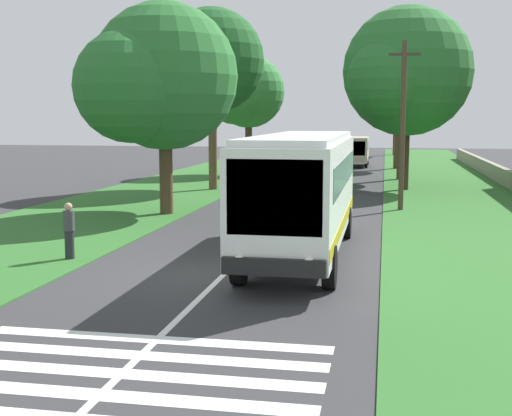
{
  "coord_description": "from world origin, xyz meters",
  "views": [
    {
      "loc": [
        -17.54,
        -4.23,
        4.25
      ],
      "look_at": [
        2.09,
        -0.54,
        1.6
      ],
      "focal_mm": 48.13,
      "sensor_mm": 36.0,
      "label": 1
    }
  ],
  "objects_px": {
    "trailing_car_0": "(275,183)",
    "trailing_car_2": "(305,166)",
    "coach_bus": "(303,187)",
    "trailing_car_1": "(295,172)",
    "roadside_tree_left_1": "(245,94)",
    "roadside_tree_right_1": "(402,62)",
    "trailing_minibus_0": "(356,149)",
    "utility_pole": "(403,123)",
    "pedestrian": "(69,230)",
    "roadside_tree_right_0": "(396,85)",
    "roadside_tree_left_2": "(211,64)",
    "roadside_tree_right_3": "(404,74)",
    "roadside_tree_left_3": "(160,82)",
    "roadside_tree_right_2": "(396,78)"
  },
  "relations": [
    {
      "from": "roadside_tree_left_1",
      "to": "roadside_tree_left_3",
      "type": "xyz_separation_m",
      "value": [
        -21.24,
        -0.57,
        -0.17
      ]
    },
    {
      "from": "utility_pole",
      "to": "trailing_car_2",
      "type": "bearing_deg",
      "value": 19.6
    },
    {
      "from": "trailing_car_0",
      "to": "utility_pole",
      "type": "height_order",
      "value": "utility_pole"
    },
    {
      "from": "roadside_tree_left_3",
      "to": "utility_pole",
      "type": "bearing_deg",
      "value": -73.32
    },
    {
      "from": "roadside_tree_left_2",
      "to": "pedestrian",
      "type": "distance_m",
      "value": 21.46
    },
    {
      "from": "coach_bus",
      "to": "trailing_minibus_0",
      "type": "xyz_separation_m",
      "value": [
        39.74,
        0.06,
        -0.6
      ]
    },
    {
      "from": "roadside_tree_right_1",
      "to": "roadside_tree_right_2",
      "type": "relative_size",
      "value": 1.05
    },
    {
      "from": "trailing_car_2",
      "to": "roadside_tree_right_1",
      "type": "height_order",
      "value": "roadside_tree_right_1"
    },
    {
      "from": "trailing_minibus_0",
      "to": "roadside_tree_right_3",
      "type": "relative_size",
      "value": 0.57
    },
    {
      "from": "roadside_tree_right_1",
      "to": "roadside_tree_right_3",
      "type": "xyz_separation_m",
      "value": [
        -7.12,
        0.01,
        -1.22
      ]
    },
    {
      "from": "roadside_tree_left_1",
      "to": "roadside_tree_right_2",
      "type": "bearing_deg",
      "value": -54.74
    },
    {
      "from": "trailing_car_0",
      "to": "roadside_tree_left_2",
      "type": "height_order",
      "value": "roadside_tree_left_2"
    },
    {
      "from": "roadside_tree_right_1",
      "to": "utility_pole",
      "type": "bearing_deg",
      "value": 179.15
    },
    {
      "from": "roadside_tree_right_1",
      "to": "trailing_minibus_0",
      "type": "bearing_deg",
      "value": 15.77
    },
    {
      "from": "trailing_car_2",
      "to": "roadside_tree_left_2",
      "type": "relative_size",
      "value": 0.41
    },
    {
      "from": "roadside_tree_left_2",
      "to": "utility_pole",
      "type": "relative_size",
      "value": 1.38
    },
    {
      "from": "trailing_minibus_0",
      "to": "utility_pole",
      "type": "distance_m",
      "value": 28.83
    },
    {
      "from": "trailing_car_0",
      "to": "roadside_tree_right_1",
      "type": "relative_size",
      "value": 0.4
    },
    {
      "from": "coach_bus",
      "to": "roadside_tree_left_2",
      "type": "xyz_separation_m",
      "value": [
        18.63,
        7.64,
        5.16
      ]
    },
    {
      "from": "coach_bus",
      "to": "trailing_car_0",
      "type": "height_order",
      "value": "coach_bus"
    },
    {
      "from": "pedestrian",
      "to": "roadside_tree_left_1",
      "type": "bearing_deg",
      "value": 1.78
    },
    {
      "from": "trailing_car_0",
      "to": "pedestrian",
      "type": "relative_size",
      "value": 2.54
    },
    {
      "from": "trailing_car_2",
      "to": "coach_bus",
      "type": "bearing_deg",
      "value": -173.55
    },
    {
      "from": "roadside_tree_left_2",
      "to": "roadside_tree_left_3",
      "type": "height_order",
      "value": "roadside_tree_left_2"
    },
    {
      "from": "trailing_car_0",
      "to": "trailing_car_2",
      "type": "xyz_separation_m",
      "value": [
        13.14,
        -0.16,
        0.0
      ]
    },
    {
      "from": "trailing_minibus_0",
      "to": "roadside_tree_right_0",
      "type": "bearing_deg",
      "value": -10.43
    },
    {
      "from": "trailing_car_2",
      "to": "trailing_minibus_0",
      "type": "distance_m",
      "value": 10.77
    },
    {
      "from": "trailing_car_0",
      "to": "trailing_minibus_0",
      "type": "relative_size",
      "value": 0.72
    },
    {
      "from": "roadside_tree_left_1",
      "to": "utility_pole",
      "type": "xyz_separation_m",
      "value": [
        -18.13,
        -10.95,
        -1.97
      ]
    },
    {
      "from": "roadside_tree_right_2",
      "to": "roadside_tree_right_3",
      "type": "bearing_deg",
      "value": -179.24
    },
    {
      "from": "trailing_minibus_0",
      "to": "roadside_tree_right_3",
      "type": "bearing_deg",
      "value": -169.86
    },
    {
      "from": "trailing_minibus_0",
      "to": "roadside_tree_right_3",
      "type": "height_order",
      "value": "roadside_tree_right_3"
    },
    {
      "from": "roadside_tree_right_3",
      "to": "trailing_minibus_0",
      "type": "bearing_deg",
      "value": 10.14
    },
    {
      "from": "roadside_tree_right_0",
      "to": "pedestrian",
      "type": "xyz_separation_m",
      "value": [
        -60.4,
        10.19,
        -6.89
      ]
    },
    {
      "from": "trailing_car_2",
      "to": "trailing_minibus_0",
      "type": "height_order",
      "value": "trailing_minibus_0"
    },
    {
      "from": "trailing_car_0",
      "to": "trailing_car_1",
      "type": "bearing_deg",
      "value": -1.34
    },
    {
      "from": "trailing_car_0",
      "to": "trailing_minibus_0",
      "type": "bearing_deg",
      "value": -8.35
    },
    {
      "from": "coach_bus",
      "to": "roadside_tree_right_2",
      "type": "height_order",
      "value": "roadside_tree_right_2"
    },
    {
      "from": "roadside_tree_right_1",
      "to": "roadside_tree_right_2",
      "type": "distance_m",
      "value": 9.73
    },
    {
      "from": "trailing_car_2",
      "to": "roadside_tree_right_1",
      "type": "bearing_deg",
      "value": -107.6
    },
    {
      "from": "trailing_car_0",
      "to": "roadside_tree_right_3",
      "type": "height_order",
      "value": "roadside_tree_right_3"
    },
    {
      "from": "roadside_tree_right_1",
      "to": "pedestrian",
      "type": "xyz_separation_m",
      "value": [
        -29.21,
        10.22,
        -7.01
      ]
    },
    {
      "from": "roadside_tree_left_3",
      "to": "utility_pole",
      "type": "height_order",
      "value": "roadside_tree_left_3"
    },
    {
      "from": "trailing_minibus_0",
      "to": "roadside_tree_right_1",
      "type": "distance_m",
      "value": 14.35
    },
    {
      "from": "trailing_car_2",
      "to": "roadside_tree_left_1",
      "type": "bearing_deg",
      "value": 92.37
    },
    {
      "from": "roadside_tree_left_3",
      "to": "roadside_tree_right_3",
      "type": "relative_size",
      "value": 0.87
    },
    {
      "from": "trailing_car_1",
      "to": "roadside_tree_left_3",
      "type": "relative_size",
      "value": 0.47
    },
    {
      "from": "trailing_car_1",
      "to": "roadside_tree_left_1",
      "type": "bearing_deg",
      "value": 39.12
    },
    {
      "from": "trailing_car_0",
      "to": "roadside_tree_left_3",
      "type": "bearing_deg",
      "value": 155.95
    },
    {
      "from": "roadside_tree_left_2",
      "to": "roadside_tree_right_0",
      "type": "xyz_separation_m",
      "value": [
        39.93,
        -11.04,
        0.49
      ]
    }
  ]
}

